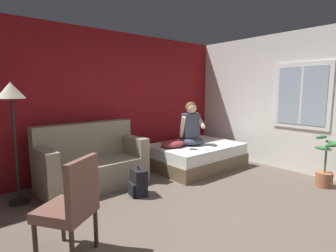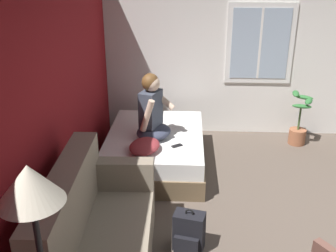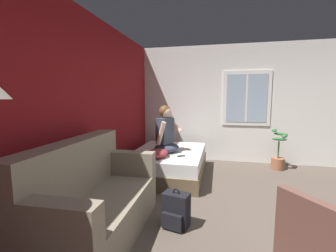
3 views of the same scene
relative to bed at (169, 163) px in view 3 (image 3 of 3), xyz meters
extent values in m
plane|color=brown|center=(-1.62, -1.93, -0.24)|extent=(40.00, 40.00, 0.00)
cube|color=maroon|center=(-1.62, 0.97, 1.11)|extent=(10.74, 0.16, 2.70)
cube|color=silver|center=(1.33, -1.93, 1.11)|extent=(0.16, 7.05, 2.70)
cube|color=white|center=(1.24, -1.53, 1.25)|extent=(0.02, 1.04, 1.24)
cube|color=#9EB2C6|center=(1.22, -1.53, 1.25)|extent=(0.01, 0.88, 1.08)
cube|color=white|center=(1.22, -1.53, 1.25)|extent=(0.01, 0.04, 1.08)
cube|color=brown|center=(0.00, 0.00, -0.11)|extent=(1.84, 1.33, 0.26)
cube|color=white|center=(0.00, 0.00, 0.13)|extent=(1.79, 1.29, 0.22)
cube|color=gray|center=(-2.11, 0.28, -0.02)|extent=(1.73, 0.86, 0.44)
cube|color=gray|center=(-2.12, 0.58, 0.50)|extent=(1.71, 0.30, 0.60)
cube|color=gray|center=(-2.87, 0.25, 0.36)|extent=(0.21, 0.81, 0.32)
cube|color=gray|center=(-1.35, 0.30, 0.36)|extent=(0.21, 0.81, 0.32)
cube|color=brown|center=(-2.97, -1.43, 0.50)|extent=(0.41, 0.31, 0.48)
ellipsoid|color=#383D51|center=(-0.12, 0.01, 0.32)|extent=(0.64, 0.60, 0.16)
cube|color=#3F4756|center=(-0.11, 0.05, 0.64)|extent=(0.38, 0.31, 0.48)
cylinder|color=beige|center=(-0.31, 0.07, 0.62)|extent=(0.15, 0.23, 0.44)
cylinder|color=beige|center=(0.02, -0.09, 0.74)|extent=(0.21, 0.38, 0.29)
sphere|color=beige|center=(-0.11, 0.03, 0.99)|extent=(0.21, 0.21, 0.21)
ellipsoid|color=brown|center=(-0.11, 0.05, 1.00)|extent=(0.29, 0.29, 0.23)
cube|color=black|center=(-1.73, -0.48, -0.04)|extent=(0.24, 0.33, 0.40)
cube|color=black|center=(-1.85, -0.45, -0.13)|extent=(0.10, 0.25, 0.18)
torus|color=black|center=(-1.73, -0.48, 0.18)|extent=(0.04, 0.09, 0.09)
ellipsoid|color=#993338|center=(-0.55, 0.09, 0.31)|extent=(0.56, 0.47, 0.14)
cube|color=black|center=(-0.38, -0.31, 0.25)|extent=(0.14, 0.16, 0.01)
cylinder|color=#995B3D|center=(0.82, -2.16, -0.12)|extent=(0.26, 0.26, 0.24)
cylinder|color=#426033|center=(0.82, -2.16, 0.18)|extent=(0.03, 0.03, 0.36)
ellipsoid|color=#2D6B33|center=(0.72, -2.14, 0.42)|extent=(0.15, 0.29, 0.06)
ellipsoid|color=#2D6B33|center=(0.91, -2.21, 0.50)|extent=(0.22, 0.29, 0.06)
ellipsoid|color=#2D6B33|center=(0.84, -2.06, 0.58)|extent=(0.29, 0.15, 0.06)
ellipsoid|color=#2D6B33|center=(0.78, -2.25, 0.48)|extent=(0.30, 0.21, 0.06)
camera|label=1|loc=(-3.85, -3.70, 1.36)|focal=28.00mm
camera|label=2|loc=(-4.91, -0.44, 2.41)|focal=42.00mm
camera|label=3|loc=(-4.16, -0.93, 1.25)|focal=24.00mm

